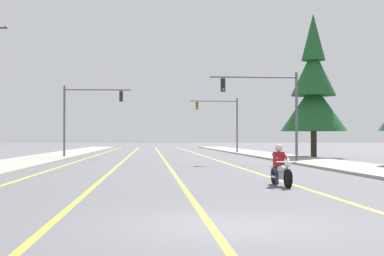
% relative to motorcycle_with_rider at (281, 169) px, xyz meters
% --- Properties ---
extents(ground_plane, '(400.00, 400.00, 0.00)m').
position_rel_motorcycle_with_rider_xyz_m(ground_plane, '(-3.15, -8.64, -0.59)').
color(ground_plane, '#5B5B60').
extents(lane_stripe_center, '(0.16, 100.00, 0.01)m').
position_rel_motorcycle_with_rider_xyz_m(lane_stripe_center, '(-3.43, 36.36, -0.58)').
color(lane_stripe_center, yellow).
rests_on(lane_stripe_center, ground).
extents(lane_stripe_left, '(0.16, 100.00, 0.01)m').
position_rel_motorcycle_with_rider_xyz_m(lane_stripe_left, '(-6.51, 36.36, -0.58)').
color(lane_stripe_left, yellow).
rests_on(lane_stripe_left, ground).
extents(lane_stripe_right, '(0.16, 100.00, 0.01)m').
position_rel_motorcycle_with_rider_xyz_m(lane_stripe_right, '(0.58, 36.36, -0.58)').
color(lane_stripe_right, yellow).
rests_on(lane_stripe_right, ground).
extents(lane_stripe_far_left, '(0.16, 100.00, 0.01)m').
position_rel_motorcycle_with_rider_xyz_m(lane_stripe_far_left, '(-9.80, 36.36, -0.58)').
color(lane_stripe_far_left, yellow).
rests_on(lane_stripe_far_left, ground).
extents(sidewalk_kerb_right, '(4.40, 110.00, 0.14)m').
position_rel_motorcycle_with_rider_xyz_m(sidewalk_kerb_right, '(6.89, 31.36, -0.52)').
color(sidewalk_kerb_right, '#9E998E').
rests_on(sidewalk_kerb_right, ground).
extents(sidewalk_kerb_left, '(4.40, 110.00, 0.14)m').
position_rel_motorcycle_with_rider_xyz_m(sidewalk_kerb_left, '(-13.19, 31.36, -0.52)').
color(sidewalk_kerb_left, '#9E998E').
rests_on(sidewalk_kerb_left, ground).
extents(motorcycle_with_rider, '(0.70, 2.19, 1.46)m').
position_rel_motorcycle_with_rider_xyz_m(motorcycle_with_rider, '(0.00, 0.00, 0.00)').
color(motorcycle_with_rider, black).
rests_on(motorcycle_with_rider, ground).
extents(traffic_signal_near_right, '(6.05, 0.37, 6.20)m').
position_rel_motorcycle_with_rider_xyz_m(traffic_signal_near_right, '(3.69, 18.30, 3.58)').
color(traffic_signal_near_right, '#56565B').
rests_on(traffic_signal_near_right, ground).
extents(traffic_signal_near_left, '(5.78, 0.38, 6.20)m').
position_rel_motorcycle_with_rider_xyz_m(traffic_signal_near_left, '(-10.15, 29.18, 3.57)').
color(traffic_signal_near_left, '#56565B').
rests_on(traffic_signal_near_left, ground).
extents(traffic_signal_mid_right, '(5.43, 0.49, 6.20)m').
position_rel_motorcycle_with_rider_xyz_m(traffic_signal_mid_right, '(3.68, 42.80, 3.55)').
color(traffic_signal_mid_right, '#56565B').
rests_on(traffic_signal_mid_right, ground).
extents(conifer_tree_right_verge_far, '(5.66, 5.66, 12.46)m').
position_rel_motorcycle_with_rider_xyz_m(conifer_tree_right_verge_far, '(9.51, 27.79, 5.12)').
color(conifer_tree_right_verge_far, '#423023').
rests_on(conifer_tree_right_verge_far, ground).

